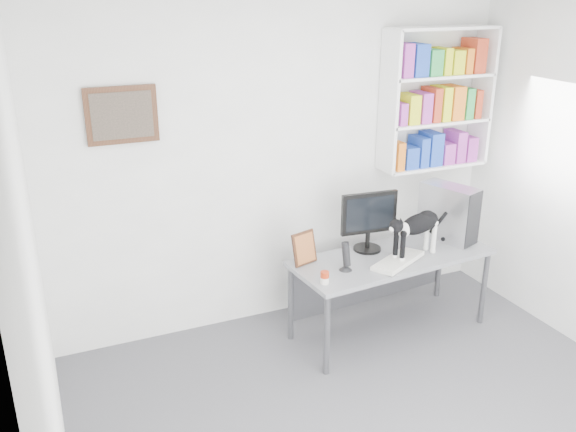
{
  "coord_description": "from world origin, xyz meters",
  "views": [
    {
      "loc": [
        -1.95,
        -2.54,
        2.77
      ],
      "look_at": [
        -0.17,
        1.53,
        1.1
      ],
      "focal_mm": 38.0,
      "sensor_mm": 36.0,
      "label": 1
    }
  ],
  "objects_px": {
    "monitor": "(368,221)",
    "pc_tower": "(448,212)",
    "cat": "(417,235)",
    "speaker": "(346,256)",
    "bookshelf": "(437,99)",
    "keyboard": "(398,261)",
    "soup_can": "(325,278)",
    "desk": "(390,293)",
    "leaning_print": "(304,247)"
  },
  "relations": [
    {
      "from": "monitor",
      "to": "pc_tower",
      "type": "relative_size",
      "value": 1.07
    },
    {
      "from": "cat",
      "to": "speaker",
      "type": "bearing_deg",
      "value": 164.7
    },
    {
      "from": "cat",
      "to": "monitor",
      "type": "bearing_deg",
      "value": 121.59
    },
    {
      "from": "bookshelf",
      "to": "keyboard",
      "type": "distance_m",
      "value": 1.53
    },
    {
      "from": "pc_tower",
      "to": "bookshelf",
      "type": "bearing_deg",
      "value": 56.44
    },
    {
      "from": "soup_can",
      "to": "desk",
      "type": "bearing_deg",
      "value": 17.26
    },
    {
      "from": "bookshelf",
      "to": "pc_tower",
      "type": "height_order",
      "value": "bookshelf"
    },
    {
      "from": "pc_tower",
      "to": "soup_can",
      "type": "height_order",
      "value": "pc_tower"
    },
    {
      "from": "desk",
      "to": "speaker",
      "type": "height_order",
      "value": "speaker"
    },
    {
      "from": "monitor",
      "to": "cat",
      "type": "relative_size",
      "value": 0.83
    },
    {
      "from": "cat",
      "to": "leaning_print",
      "type": "bearing_deg",
      "value": 149.64
    },
    {
      "from": "monitor",
      "to": "soup_can",
      "type": "bearing_deg",
      "value": -140.76
    },
    {
      "from": "leaning_print",
      "to": "cat",
      "type": "relative_size",
      "value": 0.44
    },
    {
      "from": "monitor",
      "to": "speaker",
      "type": "bearing_deg",
      "value": -137.34
    },
    {
      "from": "speaker",
      "to": "desk",
      "type": "bearing_deg",
      "value": -18.71
    },
    {
      "from": "bookshelf",
      "to": "leaning_print",
      "type": "xyz_separation_m",
      "value": [
        -1.47,
        -0.4,
        -1.01
      ]
    },
    {
      "from": "bookshelf",
      "to": "cat",
      "type": "height_order",
      "value": "bookshelf"
    },
    {
      "from": "desk",
      "to": "monitor",
      "type": "bearing_deg",
      "value": 121.14
    },
    {
      "from": "leaning_print",
      "to": "cat",
      "type": "distance_m",
      "value": 0.92
    },
    {
      "from": "bookshelf",
      "to": "leaning_print",
      "type": "relative_size",
      "value": 4.52
    },
    {
      "from": "monitor",
      "to": "bookshelf",
      "type": "bearing_deg",
      "value": 28.02
    },
    {
      "from": "pc_tower",
      "to": "leaning_print",
      "type": "relative_size",
      "value": 1.77
    },
    {
      "from": "monitor",
      "to": "speaker",
      "type": "height_order",
      "value": "monitor"
    },
    {
      "from": "leaning_print",
      "to": "soup_can",
      "type": "relative_size",
      "value": 2.86
    },
    {
      "from": "keyboard",
      "to": "speaker",
      "type": "bearing_deg",
      "value": 146.36
    },
    {
      "from": "soup_can",
      "to": "keyboard",
      "type": "bearing_deg",
      "value": 7.1
    },
    {
      "from": "soup_can",
      "to": "cat",
      "type": "relative_size",
      "value": 0.15
    },
    {
      "from": "speaker",
      "to": "soup_can",
      "type": "bearing_deg",
      "value": 179.7
    },
    {
      "from": "desk",
      "to": "leaning_print",
      "type": "xyz_separation_m",
      "value": [
        -0.73,
        0.15,
        0.49
      ]
    },
    {
      "from": "bookshelf",
      "to": "monitor",
      "type": "distance_m",
      "value": 1.29
    },
    {
      "from": "monitor",
      "to": "pc_tower",
      "type": "bearing_deg",
      "value": 0.44
    },
    {
      "from": "cat",
      "to": "soup_can",
      "type": "bearing_deg",
      "value": 173.69
    },
    {
      "from": "keyboard",
      "to": "cat",
      "type": "bearing_deg",
      "value": -13.26
    },
    {
      "from": "speaker",
      "to": "cat",
      "type": "xyz_separation_m",
      "value": [
        0.64,
        -0.0,
        0.07
      ]
    },
    {
      "from": "cat",
      "to": "bookshelf",
      "type": "bearing_deg",
      "value": 33.27
    },
    {
      "from": "bookshelf",
      "to": "soup_can",
      "type": "xyz_separation_m",
      "value": [
        -1.48,
        -0.78,
        -1.1
      ]
    },
    {
      "from": "leaning_print",
      "to": "soup_can",
      "type": "bearing_deg",
      "value": -108.74
    },
    {
      "from": "monitor",
      "to": "keyboard",
      "type": "bearing_deg",
      "value": -69.01
    },
    {
      "from": "pc_tower",
      "to": "cat",
      "type": "relative_size",
      "value": 0.78
    },
    {
      "from": "speaker",
      "to": "leaning_print",
      "type": "distance_m",
      "value": 0.34
    },
    {
      "from": "bookshelf",
      "to": "speaker",
      "type": "bearing_deg",
      "value": -152.4
    },
    {
      "from": "monitor",
      "to": "soup_can",
      "type": "relative_size",
      "value": 5.39
    },
    {
      "from": "bookshelf",
      "to": "pc_tower",
      "type": "xyz_separation_m",
      "value": [
        -0.11,
        -0.43,
        -0.9
      ]
    },
    {
      "from": "bookshelf",
      "to": "monitor",
      "type": "height_order",
      "value": "bookshelf"
    },
    {
      "from": "monitor",
      "to": "keyboard",
      "type": "xyz_separation_m",
      "value": [
        0.09,
        -0.32,
        -0.24
      ]
    },
    {
      "from": "monitor",
      "to": "speaker",
      "type": "distance_m",
      "value": 0.47
    },
    {
      "from": "pc_tower",
      "to": "soup_can",
      "type": "relative_size",
      "value": 5.04
    },
    {
      "from": "desk",
      "to": "soup_can",
      "type": "height_order",
      "value": "soup_can"
    },
    {
      "from": "keyboard",
      "to": "speaker",
      "type": "height_order",
      "value": "speaker"
    },
    {
      "from": "bookshelf",
      "to": "cat",
      "type": "relative_size",
      "value": 2.0
    }
  ]
}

